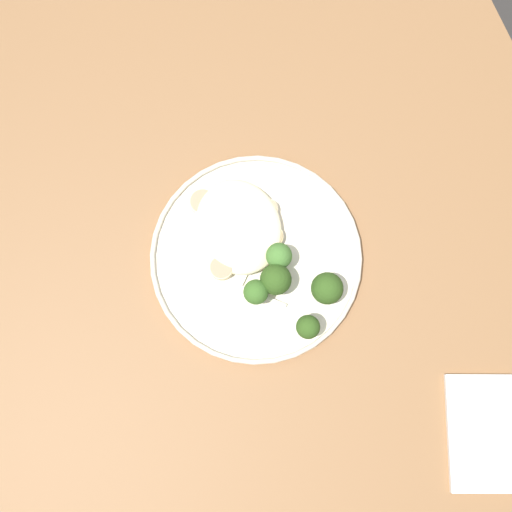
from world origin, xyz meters
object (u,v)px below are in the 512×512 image
seared_scallop_half_hidden (270,234)px  broccoli_floret_center_pile (327,288)px  seared_scallop_rear_pale (215,212)px  seared_scallop_large_seared (221,268)px  broccoli_floret_tall_stalk (276,280)px  broccoli_floret_small_sprig (279,256)px  broccoli_floret_rear_charred (308,327)px  dinner_plate (256,258)px  seared_scallop_center_golden (267,209)px  seared_scallop_tiny_bay (250,241)px  folded_napkin (482,433)px  broccoli_floret_right_tilted (256,292)px  seared_scallop_left_edge (233,228)px  seared_scallop_tilted_round (203,202)px

seared_scallop_half_hidden → broccoli_floret_center_pile: (-0.10, -0.04, 0.02)m
seared_scallop_rear_pale → seared_scallop_large_seared: bearing=166.1°
seared_scallop_rear_pale → broccoli_floret_tall_stalk: size_ratio=0.57×
broccoli_floret_small_sprig → broccoli_floret_rear_charred: bearing=-179.7°
dinner_plate → broccoli_floret_tall_stalk: size_ratio=4.99×
seared_scallop_center_golden → seared_scallop_large_seared: 0.10m
seared_scallop_tiny_bay → broccoli_floret_tall_stalk: size_ratio=0.48×
folded_napkin → broccoli_floret_tall_stalk: bearing=32.8°
seared_scallop_rear_pale → broccoli_floret_center_pile: size_ratio=0.62×
seared_scallop_center_golden → seared_scallop_large_seared: seared_scallop_large_seared is taller
seared_scallop_tiny_bay → broccoli_floret_small_sprig: bearing=-145.2°
seared_scallop_rear_pale → seared_scallop_center_golden: bearing=-108.3°
dinner_plate → seared_scallop_large_seared: seared_scallop_large_seared is taller
seared_scallop_rear_pale → folded_napkin: seared_scallop_rear_pale is taller
dinner_plate → seared_scallop_rear_pale: (0.08, 0.03, 0.01)m
broccoli_floret_right_tilted → folded_napkin: size_ratio=0.36×
seared_scallop_center_golden → broccoli_floret_right_tilted: (-0.10, 0.06, 0.03)m
broccoli_floret_tall_stalk → seared_scallop_left_edge: bearing=16.4°
seared_scallop_left_edge → broccoli_floret_small_sprig: 0.08m
dinner_plate → broccoli_floret_right_tilted: size_ratio=5.42×
seared_scallop_center_golden → seared_scallop_large_seared: size_ratio=0.91×
broccoli_floret_tall_stalk → broccoli_floret_small_sprig: bearing=-29.2°
seared_scallop_left_edge → seared_scallop_tilted_round: bearing=27.5°
seared_scallop_tilted_round → seared_scallop_left_edge: same height
broccoli_floret_center_pile → folded_napkin: (-0.25, -0.12, -0.04)m
seared_scallop_rear_pale → broccoli_floret_rear_charred: size_ratio=0.63×
seared_scallop_left_edge → broccoli_floret_center_pile: size_ratio=0.48×
dinner_plate → seared_scallop_tiny_bay: 0.03m
broccoli_floret_center_pile → broccoli_floret_rear_charred: (-0.04, 0.04, 0.00)m
seared_scallop_center_golden → seared_scallop_left_edge: (-0.01, 0.05, 0.00)m
broccoli_floret_rear_charred → seared_scallop_left_edge: bearing=14.7°
seared_scallop_half_hidden → broccoli_floret_center_pile: broccoli_floret_center_pile is taller
seared_scallop_rear_pale → broccoli_floret_tall_stalk: (-0.12, -0.04, 0.03)m
seared_scallop_left_edge → seared_scallop_tiny_bay: bearing=-147.7°
seared_scallop_half_hidden → seared_scallop_tilted_round: bearing=43.0°
seared_scallop_half_hidden → broccoli_floret_right_tilted: bearing=145.3°
seared_scallop_large_seared → folded_napkin: seared_scallop_large_seared is taller
folded_napkin → seared_scallop_left_edge: bearing=29.2°
broccoli_floret_tall_stalk → dinner_plate: bearing=14.3°
seared_scallop_half_hidden → folded_napkin: 0.38m
dinner_plate → seared_scallop_center_golden: seared_scallop_center_golden is taller
seared_scallop_half_hidden → broccoli_floret_tall_stalk: 0.07m
seared_scallop_tiny_bay → seared_scallop_large_seared: same height
seared_scallop_rear_pale → broccoli_floret_center_pile: bearing=-147.2°
seared_scallop_tilted_round → broccoli_floret_center_pile: bearing=-147.5°
seared_scallop_left_edge → folded_napkin: seared_scallop_left_edge is taller
seared_scallop_half_hidden → broccoli_floret_small_sprig: broccoli_floret_small_sprig is taller
seared_scallop_center_golden → broccoli_floret_rear_charred: broccoli_floret_rear_charred is taller
seared_scallop_left_edge → broccoli_floret_rear_charred: size_ratio=0.49×
dinner_plate → broccoli_floret_center_pile: size_ratio=5.40×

